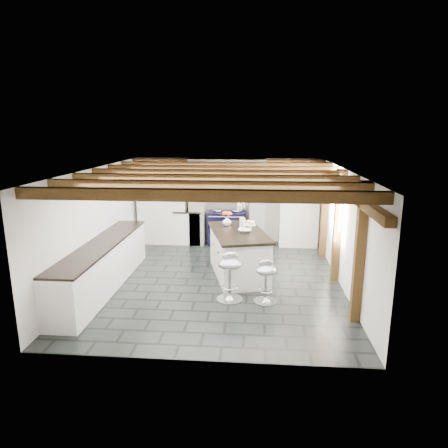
# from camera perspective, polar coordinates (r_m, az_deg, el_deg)

# --- Properties ---
(ground) EXTENTS (6.00, 6.00, 0.00)m
(ground) POSITION_cam_1_polar(r_m,az_deg,el_deg) (8.41, -0.91, -7.93)
(ground) COLOR black
(ground) RESTS_ON ground
(room_shell) EXTENTS (6.00, 6.03, 6.00)m
(room_shell) POSITION_cam_1_polar(r_m,az_deg,el_deg) (9.52, -3.76, 1.31)
(room_shell) COLOR silver
(room_shell) RESTS_ON ground
(range_cooker) EXTENTS (1.00, 0.63, 0.99)m
(range_cooker) POSITION_cam_1_polar(r_m,az_deg,el_deg) (10.82, 0.45, -0.45)
(range_cooker) COLOR black
(range_cooker) RESTS_ON ground
(kitchen_island) EXTENTS (1.49, 2.17, 1.31)m
(kitchen_island) POSITION_cam_1_polar(r_m,az_deg,el_deg) (8.50, 2.07, -4.13)
(kitchen_island) COLOR white
(kitchen_island) RESTS_ON ground
(bar_stool_near) EXTENTS (0.47, 0.47, 0.78)m
(bar_stool_near) POSITION_cam_1_polar(r_m,az_deg,el_deg) (7.24, 5.97, -7.51)
(bar_stool_near) COLOR silver
(bar_stool_near) RESTS_ON ground
(bar_stool_far) EXTENTS (0.57, 0.57, 0.90)m
(bar_stool_far) POSITION_cam_1_polar(r_m,az_deg,el_deg) (7.26, 0.80, -6.77)
(bar_stool_far) COLOR silver
(bar_stool_far) RESTS_ON ground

